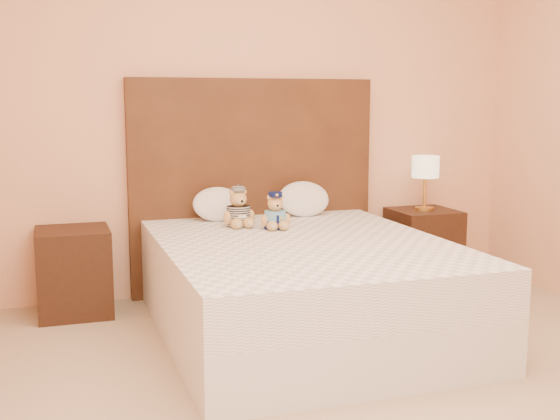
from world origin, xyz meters
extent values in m
cube|color=tan|center=(0.00, 0.00, 0.00)|extent=(4.00, 4.50, 0.00)
cube|color=#F1AE83|center=(0.00, 2.25, 1.35)|extent=(4.00, 0.04, 2.70)
cube|color=white|center=(0.00, 1.20, 0.15)|extent=(1.60, 2.00, 0.30)
cube|color=white|center=(0.00, 1.20, 0.43)|extent=(1.60, 2.00, 0.25)
cube|color=#522F18|center=(0.00, 2.21, 0.75)|extent=(1.75, 0.08, 1.50)
cube|color=#331B10|center=(-1.25, 2.00, 0.28)|extent=(0.45, 0.45, 0.55)
cube|color=#331B10|center=(1.25, 2.00, 0.28)|extent=(0.45, 0.45, 0.55)
cylinder|color=gold|center=(1.25, 2.00, 0.56)|extent=(0.14, 0.14, 0.02)
cylinder|color=gold|center=(1.25, 2.00, 0.69)|extent=(0.02, 0.02, 0.26)
cylinder|color=#F9EEC3|center=(1.25, 2.00, 0.87)|extent=(0.20, 0.20, 0.16)
ellipsoid|color=white|center=(-0.30, 2.03, 0.67)|extent=(0.34, 0.22, 0.24)
ellipsoid|color=white|center=(0.31, 2.03, 0.68)|extent=(0.37, 0.24, 0.26)
camera|label=1|loc=(-1.37, -2.52, 1.35)|focal=45.00mm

